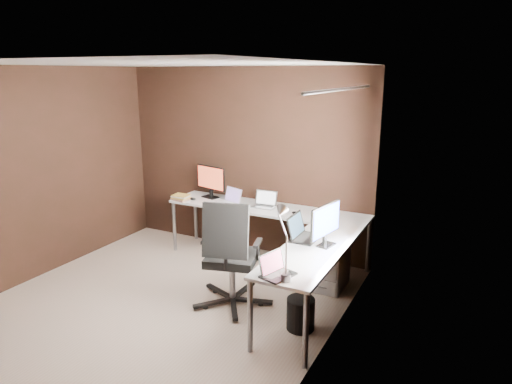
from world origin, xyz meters
TOP-DOWN VIEW (x-y plane):
  - room at (0.34, 0.07)m, footprint 3.60×3.60m
  - desk at (0.84, 1.04)m, footprint 2.65×2.25m
  - drawer_pedestal at (1.43, 1.15)m, footprint 0.42×0.50m
  - monitor_left at (-0.42, 1.60)m, footprint 0.50×0.19m
  - monitor_right at (1.58, 0.57)m, footprint 0.16×0.51m
  - laptop_white at (-0.03, 1.45)m, footprint 0.35×0.30m
  - laptop_silver at (0.44, 1.53)m, footprint 0.31×0.22m
  - laptop_black_big at (1.29, 0.66)m, footprint 0.27×0.38m
  - laptop_black_small at (1.43, -0.29)m, footprint 0.28×0.34m
  - book_stack at (-0.72, 1.30)m, footprint 0.26×0.22m
  - mouse_left at (-0.57, 1.36)m, footprint 0.11×0.08m
  - mouse_corner at (0.91, 1.41)m, footprint 0.10×0.08m
  - desk_lamp at (1.48, -0.29)m, footprint 0.20×0.23m
  - office_chair at (0.67, 0.25)m, footprint 0.66×0.69m
  - wastebasket at (1.50, 0.15)m, footprint 0.28×0.28m

SIDE VIEW (x-z plane):
  - wastebasket at x=1.50m, z-range 0.00..0.32m
  - drawer_pedestal at x=1.43m, z-range 0.00..0.60m
  - office_chair at x=0.67m, z-range -0.25..0.94m
  - desk at x=0.84m, z-range 0.31..1.04m
  - mouse_corner at x=0.91m, z-range 0.73..0.76m
  - mouse_left at x=-0.57m, z-range 0.73..0.77m
  - book_stack at x=-0.72m, z-range 0.73..0.80m
  - laptop_black_small at x=1.43m, z-range 0.68..0.87m
  - laptop_white at x=-0.03m, z-range 0.67..0.88m
  - laptop_silver at x=0.44m, z-range 0.67..0.88m
  - laptop_black_big at x=1.29m, z-range 0.66..0.91m
  - monitor_right at x=1.58m, z-range 0.76..1.19m
  - monitor_left at x=-0.42m, z-range 0.76..1.20m
  - desk_lamp at x=1.48m, z-range 0.81..1.44m
  - room at x=0.34m, z-range 0.03..2.53m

